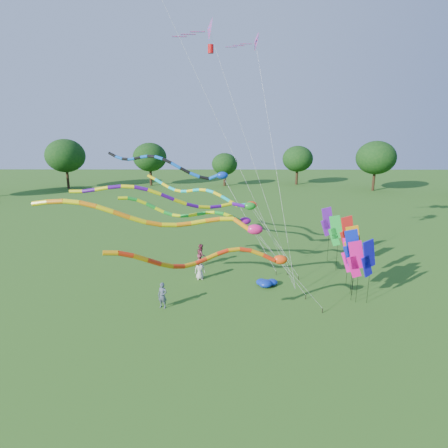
{
  "coord_description": "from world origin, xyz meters",
  "views": [
    {
      "loc": [
        -2.2,
        -19.57,
        11.04
      ],
      "look_at": [
        -2.37,
        4.3,
        4.8
      ],
      "focal_mm": 30.0,
      "sensor_mm": 36.0,
      "label": 1
    }
  ],
  "objects_px": {
    "blue_nylon_heap": "(268,282)",
    "person_a": "(200,269)",
    "tube_kite_red": "(223,258)",
    "person_c": "(201,255)",
    "tube_kite_orange": "(178,220)",
    "person_b": "(163,295)"
  },
  "relations": [
    {
      "from": "tube_kite_orange",
      "to": "blue_nylon_heap",
      "type": "xyz_separation_m",
      "value": [
        5.92,
        3.22,
        -5.4
      ]
    },
    {
      "from": "tube_kite_red",
      "to": "person_c",
      "type": "distance_m",
      "value": 11.34
    },
    {
      "from": "tube_kite_red",
      "to": "tube_kite_orange",
      "type": "relative_size",
      "value": 0.7
    },
    {
      "from": "tube_kite_red",
      "to": "person_a",
      "type": "bearing_deg",
      "value": 79.58
    },
    {
      "from": "tube_kite_red",
      "to": "person_b",
      "type": "height_order",
      "value": "tube_kite_red"
    },
    {
      "from": "tube_kite_red",
      "to": "tube_kite_orange",
      "type": "xyz_separation_m",
      "value": [
        -2.77,
        3.51,
        1.18
      ]
    },
    {
      "from": "tube_kite_orange",
      "to": "blue_nylon_heap",
      "type": "relative_size",
      "value": 11.27
    },
    {
      "from": "tube_kite_red",
      "to": "person_b",
      "type": "distance_m",
      "value": 6.16
    },
    {
      "from": "blue_nylon_heap",
      "to": "person_c",
      "type": "relative_size",
      "value": 0.77
    },
    {
      "from": "blue_nylon_heap",
      "to": "person_c",
      "type": "height_order",
      "value": "person_c"
    },
    {
      "from": "tube_kite_orange",
      "to": "person_c",
      "type": "xyz_separation_m",
      "value": [
        0.88,
        7.1,
        -4.72
      ]
    },
    {
      "from": "blue_nylon_heap",
      "to": "person_a",
      "type": "distance_m",
      "value": 5.1
    },
    {
      "from": "tube_kite_orange",
      "to": "person_a",
      "type": "relative_size",
      "value": 10.26
    },
    {
      "from": "tube_kite_orange",
      "to": "person_a",
      "type": "height_order",
      "value": "tube_kite_orange"
    },
    {
      "from": "tube_kite_red",
      "to": "tube_kite_orange",
      "type": "distance_m",
      "value": 4.62
    },
    {
      "from": "tube_kite_orange",
      "to": "person_b",
      "type": "relative_size",
      "value": 9.63
    },
    {
      "from": "tube_kite_orange",
      "to": "person_a",
      "type": "xyz_separation_m",
      "value": [
        0.96,
        4.26,
        -4.85
      ]
    },
    {
      "from": "person_b",
      "to": "person_c",
      "type": "distance_m",
      "value": 7.66
    },
    {
      "from": "tube_kite_red",
      "to": "blue_nylon_heap",
      "type": "relative_size",
      "value": 7.85
    },
    {
      "from": "tube_kite_red",
      "to": "person_a",
      "type": "distance_m",
      "value": 8.79
    },
    {
      "from": "person_a",
      "to": "person_c",
      "type": "bearing_deg",
      "value": 81.57
    },
    {
      "from": "blue_nylon_heap",
      "to": "person_a",
      "type": "xyz_separation_m",
      "value": [
        -4.96,
        1.04,
        0.54
      ]
    }
  ]
}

